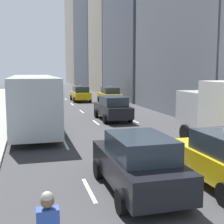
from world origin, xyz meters
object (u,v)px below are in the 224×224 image
sedan_black_near (138,163)px  city_bus (33,100)px  taxi_second (110,95)px  taxi_third (81,94)px  sedan_silver_behind (113,108)px

sedan_black_near → city_bus: bearing=103.7°
taxi_second → sedan_black_near: (-5.60, -24.79, 0.01)m
taxi_third → city_bus: size_ratio=0.38×
sedan_silver_behind → city_bus: bearing=-163.3°
taxi_second → sedan_silver_behind: 11.94m
sedan_silver_behind → taxi_third: bearing=90.0°
sedan_black_near → city_bus: city_bus is taller
taxi_third → city_bus: (-5.61, -16.01, 0.91)m
sedan_black_near → taxi_second: bearing=77.3°
taxi_second → sedan_black_near: 25.42m
taxi_second → sedan_black_near: taxi_second is taller
taxi_second → city_bus: (-8.41, -13.29, 0.91)m
city_bus → taxi_third: bearing=70.7°
taxi_third → taxi_second: bearing=-44.1°
taxi_third → city_bus: city_bus is taller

